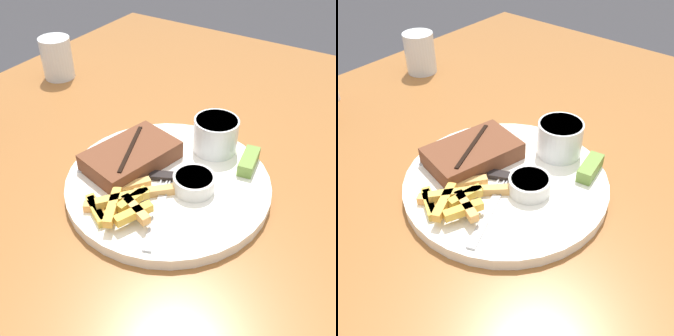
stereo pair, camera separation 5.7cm
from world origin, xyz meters
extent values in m
cube|color=#935B2D|center=(0.00, 0.00, 0.74)|extent=(1.28, 1.08, 0.04)
cylinder|color=#935B2D|center=(0.58, 0.48, 0.36)|extent=(0.06, 0.06, 0.72)
cylinder|color=white|center=(0.00, 0.00, 0.76)|extent=(0.30, 0.30, 0.01)
cylinder|color=white|center=(0.00, 0.00, 0.77)|extent=(0.30, 0.30, 0.00)
cube|color=brown|center=(0.00, 0.07, 0.79)|extent=(0.16, 0.12, 0.03)
cube|color=black|center=(0.00, 0.07, 0.81)|extent=(0.11, 0.05, 0.00)
cube|color=#E0B74D|center=(-0.08, 0.02, 0.79)|extent=(0.06, 0.06, 0.01)
cube|color=gold|center=(-0.08, 0.01, 0.79)|extent=(0.05, 0.02, 0.01)
cube|color=#ECA959|center=(-0.09, -0.01, 0.79)|extent=(0.03, 0.05, 0.01)
cube|color=gold|center=(-0.10, 0.02, 0.79)|extent=(0.06, 0.04, 0.01)
cube|color=gold|center=(-0.11, 0.04, 0.78)|extent=(0.04, 0.05, 0.01)
cube|color=gold|center=(-0.11, 0.04, 0.78)|extent=(0.04, 0.05, 0.01)
cube|color=#F4A355|center=(-0.10, 0.03, 0.78)|extent=(0.05, 0.06, 0.01)
cube|color=tan|center=(-0.04, 0.03, 0.78)|extent=(0.05, 0.04, 0.01)
cube|color=gold|center=(-0.10, -0.01, 0.79)|extent=(0.05, 0.03, 0.01)
cube|color=tan|center=(-0.04, -0.01, 0.78)|extent=(0.05, 0.06, 0.01)
cylinder|color=white|center=(0.10, -0.02, 0.80)|extent=(0.07, 0.07, 0.06)
cylinder|color=beige|center=(0.10, -0.02, 0.82)|extent=(0.07, 0.07, 0.01)
cylinder|color=silver|center=(0.00, -0.04, 0.79)|extent=(0.06, 0.06, 0.02)
cylinder|color=#B22319|center=(0.00, -0.04, 0.80)|extent=(0.05, 0.05, 0.01)
cube|color=olive|center=(0.09, -0.09, 0.79)|extent=(0.06, 0.03, 0.02)
cube|color=#B7B7BC|center=(-0.08, -0.03, 0.78)|extent=(0.10, 0.05, 0.00)
cube|color=#B7B7BC|center=(-0.02, -0.01, 0.78)|extent=(0.03, 0.01, 0.00)
cube|color=#B7B7BC|center=(-0.02, -0.01, 0.78)|extent=(0.03, 0.01, 0.00)
cube|color=#B7B7BC|center=(-0.02, 0.00, 0.78)|extent=(0.03, 0.01, 0.00)
cube|color=#B7B7BC|center=(-0.03, 0.08, 0.78)|extent=(0.06, 0.11, 0.00)
cube|color=black|center=(0.00, 0.00, 0.78)|extent=(0.04, 0.06, 0.01)
cylinder|color=silver|center=(0.19, 0.41, 0.80)|extent=(0.07, 0.07, 0.09)
camera|label=1|loc=(-0.38, -0.24, 1.15)|focal=42.00mm
camera|label=2|loc=(-0.34, -0.28, 1.15)|focal=42.00mm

